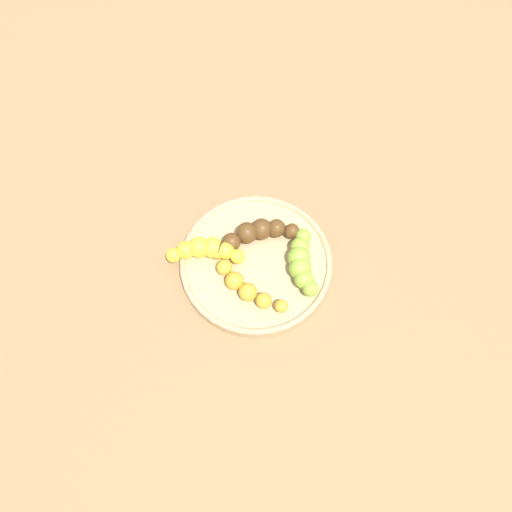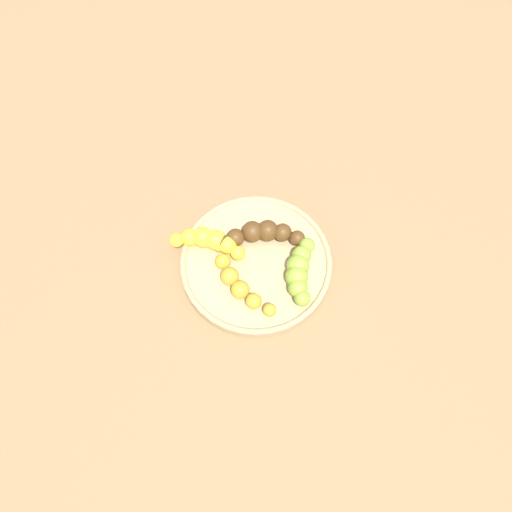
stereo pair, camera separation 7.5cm
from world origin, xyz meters
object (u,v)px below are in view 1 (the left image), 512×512
object	(u,v)px
fruit_bowl	(256,263)
banana_spotted	(243,284)
banana_overripe	(255,233)
banana_green	(301,263)
banana_yellow	(206,250)

from	to	relation	value
fruit_bowl	banana_spotted	bearing A→B (deg)	-169.46
banana_overripe	banana_spotted	bearing A→B (deg)	152.08
fruit_bowl	banana_green	world-z (taller)	banana_green
fruit_bowl	banana_green	xyz separation A→B (m)	(0.03, -0.07, 0.03)
banana_spotted	banana_green	world-z (taller)	banana_green
banana_spotted	banana_green	distance (m)	0.10
fruit_bowl	banana_overripe	distance (m)	0.05
banana_green	banana_yellow	distance (m)	0.15
banana_overripe	fruit_bowl	bearing A→B (deg)	165.93
banana_spotted	banana_overripe	xyz separation A→B (m)	(0.08, 0.03, 0.00)
banana_green	banana_yellow	bearing A→B (deg)	-12.95
banana_spotted	banana_yellow	size ratio (longest dim) A/B	1.39
banana_spotted	banana_yellow	distance (m)	0.08
banana_overripe	banana_yellow	xyz separation A→B (m)	(-0.07, 0.05, -0.00)
banana_yellow	banana_green	bearing A→B (deg)	-97.25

